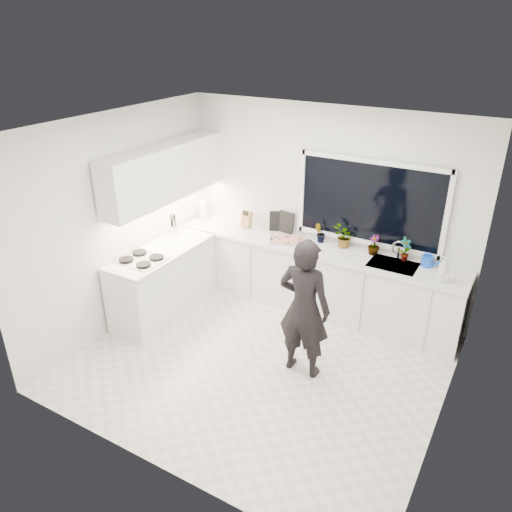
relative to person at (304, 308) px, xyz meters
The scene contains 25 objects.
floor 0.96m from the person, 163.37° to the right, with size 4.00×3.50×0.02m, color beige.
wall_back 1.77m from the person, 106.33° to the left, with size 4.00×0.02×2.70m, color white.
wall_left 2.55m from the person, behind, with size 0.02×3.50×2.70m, color white.
wall_right 1.63m from the person, ahead, with size 0.02×3.50×2.70m, color white.
ceiling 1.96m from the person, 163.37° to the right, with size 4.00×3.50×0.02m, color white.
window 1.75m from the person, 85.46° to the left, with size 1.80×0.02×1.00m, color black.
base_cabinets_back 1.44m from the person, 109.92° to the left, with size 3.92×0.58×0.88m, color white.
base_cabinets_left 2.19m from the person, behind, with size 0.58×1.60×0.88m, color white.
countertop_back 1.39m from the person, 110.06° to the left, with size 3.94×0.62×0.04m, color silver.
countertop_left 2.16m from the person, behind, with size 0.62×1.60×0.04m, color silver.
upper_cabinets 2.55m from the person, 166.15° to the left, with size 0.34×2.10×0.70m, color white.
sink 1.43m from the person, 66.25° to the left, with size 0.58×0.42×0.14m, color silver.
faucet 1.63m from the person, 69.11° to the left, with size 0.03×0.03×0.22m, color silver.
stovetop 2.17m from the person, behind, with size 0.56×0.48×0.03m, color black.
person is the anchor object (origin of this frame).
pizza_tray 1.55m from the person, 124.02° to the left, with size 0.45×0.33×0.03m, color silver.
pizza 1.55m from the person, 124.02° to the left, with size 0.41×0.29×0.01m, color #B53C18.
watering_can 1.75m from the person, 57.42° to the left, with size 0.14×0.14×0.13m, color blue.
paper_towel_roll 2.73m from the person, 148.79° to the left, with size 0.11×0.11×0.26m, color white.
knife_block 2.17m from the person, 137.77° to the left, with size 0.13×0.10×0.22m, color brown.
utensil_crock 2.39m from the person, 163.93° to the left, with size 0.13×0.13×0.16m, color #B7B8BC.
picture_frame_large 1.95m from the person, 126.72° to the left, with size 0.22×0.02×0.28m, color black.
picture_frame_small 1.87m from the person, 123.37° to the left, with size 0.25×0.02×0.30m, color black.
herb_plants 1.49m from the person, 89.51° to the left, with size 1.32×0.33×0.31m.
soap_bottles 1.67m from the person, 44.50° to the left, with size 0.15×0.14×0.31m.
Camera 1 is at (2.33, -4.09, 3.64)m, focal length 35.00 mm.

